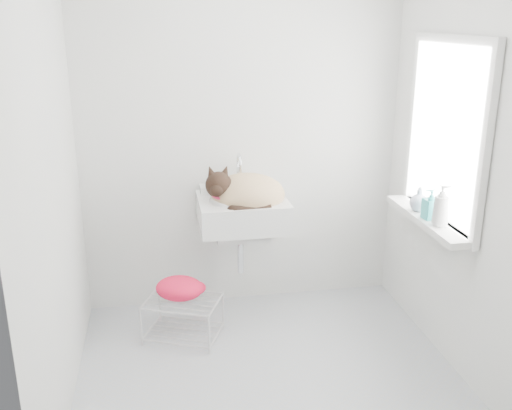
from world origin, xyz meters
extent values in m
cube|color=#AEB0B1|center=(0.00, 0.00, 0.00)|extent=(2.20, 2.00, 0.02)
cube|color=silver|center=(0.00, 1.00, 1.25)|extent=(2.20, 0.02, 2.50)
cube|color=silver|center=(1.10, 0.00, 1.25)|extent=(0.02, 2.00, 2.50)
cube|color=silver|center=(-1.10, 0.00, 1.25)|extent=(0.02, 2.00, 2.50)
cube|color=white|center=(1.09, 0.20, 1.35)|extent=(0.01, 0.80, 1.00)
cube|color=white|center=(1.07, 0.20, 1.35)|extent=(0.04, 0.90, 1.10)
cube|color=white|center=(1.01, 0.20, 0.83)|extent=(0.16, 0.88, 0.04)
cube|color=white|center=(-0.04, 0.74, 0.85)|extent=(0.58, 0.51, 0.23)
ellipsoid|color=tan|center=(-0.01, 0.73, 0.88)|extent=(0.54, 0.49, 0.24)
sphere|color=black|center=(-0.19, 0.65, 0.99)|extent=(0.20, 0.20, 0.17)
torus|color=#DD2754|center=(-0.17, 0.65, 0.94)|extent=(0.18, 0.18, 0.07)
cube|color=silver|center=(-0.47, 0.50, 0.15)|extent=(0.54, 0.46, 0.27)
ellipsoid|color=red|center=(-0.48, 0.54, 0.30)|extent=(0.37, 0.32, 0.13)
imported|color=silver|center=(1.00, 0.03, 0.85)|extent=(0.11, 0.11, 0.20)
imported|color=teal|center=(1.00, 0.15, 0.85)|extent=(0.09, 0.09, 0.18)
imported|color=#A3ABC0|center=(1.00, 0.31, 0.85)|extent=(0.16, 0.16, 0.15)
camera|label=1|loc=(-0.57, -2.85, 1.99)|focal=40.47mm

